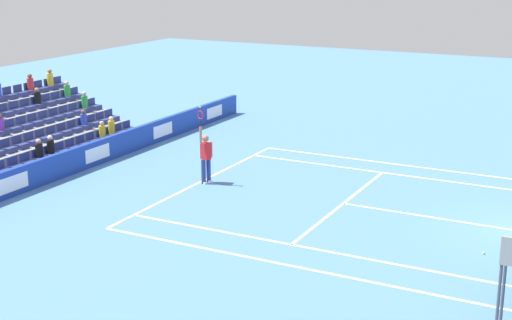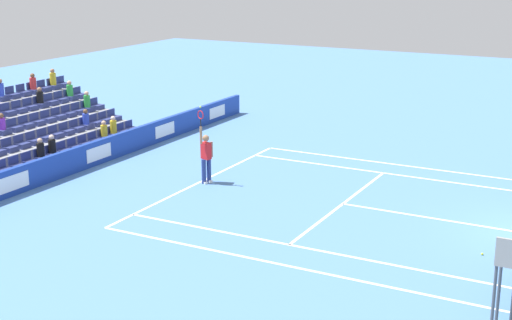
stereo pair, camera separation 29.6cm
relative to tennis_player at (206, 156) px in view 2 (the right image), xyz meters
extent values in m
cube|color=white|center=(-0.10, -0.25, -0.99)|extent=(10.97, 0.10, 0.01)
cube|color=white|center=(-0.10, 5.24, -0.99)|extent=(8.23, 0.10, 0.01)
cube|color=white|center=(-0.10, 8.44, -0.99)|extent=(0.10, 6.40, 0.01)
cube|color=white|center=(4.02, 5.69, -0.99)|extent=(0.10, 11.89, 0.01)
cube|color=white|center=(-4.21, 5.69, -0.99)|extent=(0.10, 11.89, 0.01)
cube|color=white|center=(5.39, 5.69, -0.99)|extent=(0.10, 11.89, 0.01)
cube|color=white|center=(-5.58, 5.69, -0.99)|extent=(0.10, 11.89, 0.01)
cube|color=white|center=(-0.10, -0.15, -0.99)|extent=(0.10, 0.20, 0.01)
cube|color=#193899|center=(-0.10, -5.09, -0.51)|extent=(22.52, 0.20, 0.96)
cube|color=white|center=(-9.11, -4.98, -0.51)|extent=(1.44, 0.01, 0.54)
cube|color=white|center=(-4.60, -4.98, -0.51)|extent=(1.44, 0.01, 0.54)
cube|color=white|center=(-0.10, -4.98, -0.51)|extent=(1.44, 0.01, 0.54)
cube|color=white|center=(4.41, -4.98, -0.51)|extent=(1.44, 0.01, 0.54)
cylinder|color=navy|center=(-0.12, 0.04, -0.54)|extent=(0.16, 0.16, 0.90)
cylinder|color=navy|center=(0.11, -0.04, -0.54)|extent=(0.16, 0.16, 0.90)
cube|color=white|center=(-0.12, 0.04, -0.95)|extent=(0.19, 0.28, 0.08)
cube|color=white|center=(0.11, -0.04, -0.95)|extent=(0.19, 0.28, 0.08)
cube|color=red|center=(-0.01, 0.00, 0.21)|extent=(0.32, 0.41, 0.60)
sphere|color=#9E7251|center=(-0.01, 0.00, 0.67)|extent=(0.24, 0.24, 0.24)
cylinder|color=#9E7251|center=(0.20, -0.07, 0.82)|extent=(0.09, 0.09, 0.62)
cylinder|color=#9E7251|center=(-0.20, 0.12, 0.23)|extent=(0.09, 0.09, 0.56)
cylinder|color=black|center=(0.20, -0.07, 1.27)|extent=(0.04, 0.04, 0.28)
torus|color=red|center=(0.20, -0.07, 1.55)|extent=(0.12, 0.30, 0.31)
sphere|color=#D1E533|center=(0.20, -0.07, 1.83)|extent=(0.07, 0.07, 0.07)
cylinder|color=#474C54|center=(6.29, 11.38, -0.14)|extent=(0.07, 0.07, 1.71)
cylinder|color=#474C54|center=(6.89, 11.38, -0.14)|extent=(0.07, 0.07, 1.71)
cube|color=#474C54|center=(6.59, 11.36, 0.94)|extent=(0.56, 0.05, 0.04)
cube|color=gray|center=(-0.10, -6.17, -0.78)|extent=(8.06, 0.95, 0.42)
cube|color=navy|center=(-3.82, -6.17, -0.47)|extent=(0.48, 0.44, 0.20)
cube|color=navy|center=(-3.82, -6.37, -0.22)|extent=(0.48, 0.04, 0.30)
cube|color=navy|center=(-3.20, -6.17, -0.47)|extent=(0.48, 0.44, 0.20)
cube|color=navy|center=(-3.20, -6.37, -0.22)|extent=(0.48, 0.04, 0.30)
cube|color=navy|center=(-2.58, -6.17, -0.47)|extent=(0.48, 0.44, 0.20)
cube|color=navy|center=(-2.58, -6.37, -0.22)|extent=(0.48, 0.04, 0.30)
cube|color=navy|center=(-1.96, -6.17, -0.47)|extent=(0.48, 0.44, 0.20)
cube|color=navy|center=(-1.96, -6.37, -0.22)|extent=(0.48, 0.04, 0.30)
cube|color=navy|center=(-1.34, -6.17, -0.47)|extent=(0.48, 0.44, 0.20)
cube|color=navy|center=(-1.34, -6.37, -0.22)|extent=(0.48, 0.04, 0.30)
cube|color=navy|center=(-0.72, -6.17, -0.47)|extent=(0.48, 0.44, 0.20)
cube|color=navy|center=(-0.72, -6.37, -0.22)|extent=(0.48, 0.04, 0.30)
cube|color=navy|center=(-0.10, -6.17, -0.47)|extent=(0.48, 0.44, 0.20)
cube|color=navy|center=(-0.10, -6.37, -0.22)|extent=(0.48, 0.04, 0.30)
cube|color=navy|center=(0.52, -6.17, -0.47)|extent=(0.48, 0.44, 0.20)
cube|color=navy|center=(0.52, -6.37, -0.22)|extent=(0.48, 0.04, 0.30)
cube|color=navy|center=(1.14, -6.17, -0.47)|extent=(0.48, 0.44, 0.20)
cube|color=navy|center=(1.14, -6.37, -0.22)|extent=(0.48, 0.04, 0.30)
cube|color=navy|center=(1.76, -6.17, -0.47)|extent=(0.48, 0.44, 0.20)
cube|color=navy|center=(1.76, -6.37, -0.22)|extent=(0.48, 0.04, 0.30)
cube|color=navy|center=(2.38, -6.17, -0.47)|extent=(0.48, 0.44, 0.20)
cube|color=navy|center=(2.38, -6.37, -0.22)|extent=(0.48, 0.04, 0.30)
cube|color=navy|center=(3.00, -6.17, -0.47)|extent=(0.48, 0.44, 0.20)
cube|color=navy|center=(3.00, -6.37, -0.22)|extent=(0.48, 0.04, 0.30)
cube|color=navy|center=(3.62, -6.17, -0.47)|extent=(0.48, 0.44, 0.20)
cube|color=navy|center=(3.62, -6.37, -0.22)|extent=(0.48, 0.04, 0.30)
cube|color=gray|center=(-0.10, -7.12, -0.57)|extent=(8.06, 0.95, 0.84)
cube|color=navy|center=(-3.82, -7.12, -0.05)|extent=(0.48, 0.44, 0.20)
cube|color=navy|center=(-3.82, -7.32, 0.20)|extent=(0.48, 0.04, 0.30)
cube|color=navy|center=(-3.20, -7.12, -0.05)|extent=(0.48, 0.44, 0.20)
cube|color=navy|center=(-3.20, -7.32, 0.20)|extent=(0.48, 0.04, 0.30)
cube|color=navy|center=(-2.58, -7.12, -0.05)|extent=(0.48, 0.44, 0.20)
cube|color=navy|center=(-2.58, -7.32, 0.20)|extent=(0.48, 0.04, 0.30)
cube|color=navy|center=(-1.96, -7.12, -0.05)|extent=(0.48, 0.44, 0.20)
cube|color=navy|center=(-1.96, -7.32, 0.20)|extent=(0.48, 0.04, 0.30)
cube|color=navy|center=(-1.34, -7.12, -0.05)|extent=(0.48, 0.44, 0.20)
cube|color=navy|center=(-1.34, -7.32, 0.20)|extent=(0.48, 0.04, 0.30)
cube|color=navy|center=(-0.72, -7.12, -0.05)|extent=(0.48, 0.44, 0.20)
cube|color=navy|center=(-0.72, -7.32, 0.20)|extent=(0.48, 0.04, 0.30)
cube|color=navy|center=(-0.10, -7.12, -0.05)|extent=(0.48, 0.44, 0.20)
cube|color=navy|center=(-0.10, -7.32, 0.20)|extent=(0.48, 0.04, 0.30)
cube|color=navy|center=(0.52, -7.12, -0.05)|extent=(0.48, 0.44, 0.20)
cube|color=navy|center=(0.52, -7.32, 0.20)|extent=(0.48, 0.04, 0.30)
cube|color=navy|center=(1.14, -7.12, -0.05)|extent=(0.48, 0.44, 0.20)
cube|color=navy|center=(1.14, -7.32, 0.20)|extent=(0.48, 0.04, 0.30)
cube|color=navy|center=(1.76, -7.12, -0.05)|extent=(0.48, 0.44, 0.20)
cube|color=navy|center=(1.76, -7.32, 0.20)|extent=(0.48, 0.04, 0.30)
cube|color=navy|center=(2.38, -7.12, -0.05)|extent=(0.48, 0.44, 0.20)
cube|color=navy|center=(2.38, -7.32, 0.20)|extent=(0.48, 0.04, 0.30)
cube|color=gray|center=(-0.10, -8.07, -0.36)|extent=(8.06, 0.95, 1.26)
cube|color=navy|center=(-3.82, -8.07, 0.37)|extent=(0.48, 0.44, 0.20)
cube|color=navy|center=(-3.82, -8.27, 0.62)|extent=(0.48, 0.04, 0.30)
cube|color=navy|center=(-3.20, -8.07, 0.37)|extent=(0.48, 0.44, 0.20)
cube|color=navy|center=(-3.20, -8.27, 0.62)|extent=(0.48, 0.04, 0.30)
cube|color=navy|center=(-2.58, -8.07, 0.37)|extent=(0.48, 0.44, 0.20)
cube|color=navy|center=(-2.58, -8.27, 0.62)|extent=(0.48, 0.04, 0.30)
cube|color=navy|center=(-1.96, -8.07, 0.37)|extent=(0.48, 0.44, 0.20)
cube|color=navy|center=(-1.96, -8.27, 0.62)|extent=(0.48, 0.04, 0.30)
cube|color=navy|center=(-1.34, -8.07, 0.37)|extent=(0.48, 0.44, 0.20)
cube|color=navy|center=(-1.34, -8.27, 0.62)|extent=(0.48, 0.04, 0.30)
cube|color=navy|center=(-0.72, -8.07, 0.37)|extent=(0.48, 0.44, 0.20)
cube|color=navy|center=(-0.72, -8.27, 0.62)|extent=(0.48, 0.04, 0.30)
cube|color=navy|center=(-0.10, -8.07, 0.37)|extent=(0.48, 0.44, 0.20)
cube|color=navy|center=(-0.10, -8.27, 0.62)|extent=(0.48, 0.04, 0.30)
cube|color=navy|center=(0.52, -8.07, 0.37)|extent=(0.48, 0.44, 0.20)
cube|color=navy|center=(0.52, -8.27, 0.62)|extent=(0.48, 0.04, 0.30)
cube|color=navy|center=(1.14, -8.07, 0.37)|extent=(0.48, 0.44, 0.20)
cube|color=navy|center=(1.14, -8.27, 0.62)|extent=(0.48, 0.04, 0.30)
cube|color=navy|center=(1.76, -8.07, 0.37)|extent=(0.48, 0.44, 0.20)
cube|color=gray|center=(-0.10, -9.02, -0.15)|extent=(8.06, 0.95, 1.68)
cube|color=navy|center=(-3.82, -9.02, 0.79)|extent=(0.48, 0.44, 0.20)
cube|color=navy|center=(-3.82, -9.22, 1.04)|extent=(0.48, 0.04, 0.30)
cube|color=navy|center=(-3.20, -9.02, 0.79)|extent=(0.48, 0.44, 0.20)
cube|color=navy|center=(-3.20, -9.22, 1.04)|extent=(0.48, 0.04, 0.30)
cube|color=navy|center=(-2.58, -9.02, 0.79)|extent=(0.48, 0.44, 0.20)
cube|color=navy|center=(-2.58, -9.22, 1.04)|extent=(0.48, 0.04, 0.30)
cube|color=navy|center=(-1.96, -9.02, 0.79)|extent=(0.48, 0.44, 0.20)
cube|color=navy|center=(-1.96, -9.22, 1.04)|extent=(0.48, 0.04, 0.30)
cube|color=navy|center=(-1.34, -9.02, 0.79)|extent=(0.48, 0.44, 0.20)
cube|color=navy|center=(-1.34, -9.22, 1.04)|extent=(0.48, 0.04, 0.30)
cube|color=navy|center=(-0.72, -9.02, 0.79)|extent=(0.48, 0.44, 0.20)
cube|color=navy|center=(-0.72, -9.22, 1.04)|extent=(0.48, 0.04, 0.30)
cube|color=navy|center=(-0.10, -9.02, 0.79)|extent=(0.48, 0.44, 0.20)
cube|color=navy|center=(-0.10, -9.22, 1.04)|extent=(0.48, 0.04, 0.30)
cube|color=navy|center=(0.52, -9.02, 0.79)|extent=(0.48, 0.44, 0.20)
cube|color=navy|center=(0.52, -9.22, 1.04)|extent=(0.48, 0.04, 0.30)
cube|color=gray|center=(-0.10, -9.97, 0.06)|extent=(8.06, 0.95, 2.10)
cube|color=navy|center=(-3.82, -9.97, 1.21)|extent=(0.48, 0.44, 0.20)
cube|color=navy|center=(-3.82, -10.17, 1.46)|extent=(0.48, 0.04, 0.30)
cube|color=navy|center=(-3.20, -9.97, 1.21)|extent=(0.48, 0.44, 0.20)
cube|color=navy|center=(-3.20, -10.17, 1.46)|extent=(0.48, 0.04, 0.30)
cube|color=navy|center=(-2.58, -9.97, 1.21)|extent=(0.48, 0.44, 0.20)
cube|color=navy|center=(-2.58, -10.17, 1.46)|extent=(0.48, 0.04, 0.30)
cube|color=navy|center=(-1.96, -9.97, 1.21)|extent=(0.48, 0.44, 0.20)
cube|color=navy|center=(-1.96, -10.17, 1.46)|extent=(0.48, 0.04, 0.30)
cube|color=navy|center=(-1.34, -9.97, 1.21)|extent=(0.48, 0.44, 0.20)
cube|color=navy|center=(-1.34, -10.17, 1.46)|extent=(0.48, 0.04, 0.30)
cube|color=navy|center=(-0.72, -9.97, 1.21)|extent=(0.48, 0.44, 0.20)
cube|color=navy|center=(-0.72, -10.17, 1.46)|extent=(0.48, 0.04, 0.30)
cube|color=navy|center=(-0.10, -9.97, 1.21)|extent=(0.48, 0.44, 0.20)
cylinder|color=purple|center=(1.76, -8.12, 0.69)|extent=(0.28, 0.28, 0.44)
sphere|color=brown|center=(1.76, -8.12, 1.01)|extent=(0.20, 0.20, 0.20)
cylinder|color=black|center=(-1.34, -9.07, 1.13)|extent=(0.28, 0.28, 0.48)
sphere|color=#9E7251|center=(-1.34, -9.07, 1.47)|extent=(0.20, 0.20, 0.20)
cylinder|color=yellow|center=(-3.20, -10.02, 1.58)|extent=(0.28, 0.28, 0.54)
sphere|color=#9E7251|center=(-3.20, -10.02, 1.95)|extent=(0.20, 0.20, 0.20)
cylinder|color=yellow|center=(-2.58, -6.22, -0.10)|extent=(0.28, 0.28, 0.54)
sphere|color=beige|center=(-2.58, -6.22, 0.27)|extent=(0.20, 0.20, 0.20)
cylinder|color=green|center=(-3.20, -8.12, 0.73)|extent=(0.28, 0.28, 0.52)
sphere|color=#D3A884|center=(-3.20, -8.12, 1.08)|extent=(0.20, 0.20, 0.20)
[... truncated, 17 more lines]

